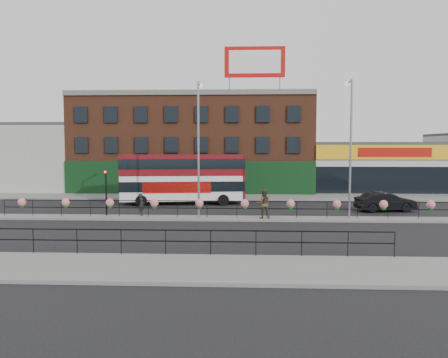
{
  "coord_description": "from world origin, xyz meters",
  "views": [
    {
      "loc": [
        1.45,
        -29.02,
        5.01
      ],
      "look_at": [
        0.0,
        3.0,
        2.5
      ],
      "focal_mm": 35.0,
      "sensor_mm": 36.0,
      "label": 1
    }
  ],
  "objects_px": {
    "lamp_column_east": "(350,136)",
    "double_decker_bus": "(183,174)",
    "pedestrian_a": "(141,204)",
    "pedestrian_b": "(263,204)",
    "car": "(385,202)",
    "lamp_column_west": "(199,137)"
  },
  "relations": [
    {
      "from": "double_decker_bus",
      "to": "car",
      "type": "bearing_deg",
      "value": -11.9
    },
    {
      "from": "double_decker_bus",
      "to": "car",
      "type": "relative_size",
      "value": 2.3
    },
    {
      "from": "double_decker_bus",
      "to": "pedestrian_a",
      "type": "height_order",
      "value": "double_decker_bus"
    },
    {
      "from": "car",
      "to": "lamp_column_east",
      "type": "height_order",
      "value": "lamp_column_east"
    },
    {
      "from": "car",
      "to": "pedestrian_b",
      "type": "bearing_deg",
      "value": 106.14
    },
    {
      "from": "lamp_column_west",
      "to": "lamp_column_east",
      "type": "bearing_deg",
      "value": -0.17
    },
    {
      "from": "pedestrian_a",
      "to": "pedestrian_b",
      "type": "distance_m",
      "value": 8.4
    },
    {
      "from": "pedestrian_a",
      "to": "lamp_column_east",
      "type": "xyz_separation_m",
      "value": [
        14.06,
        -0.28,
        4.66
      ]
    },
    {
      "from": "lamp_column_east",
      "to": "double_decker_bus",
      "type": "bearing_deg",
      "value": 149.24
    },
    {
      "from": "lamp_column_east",
      "to": "pedestrian_a",
      "type": "bearing_deg",
      "value": 178.86
    },
    {
      "from": "car",
      "to": "pedestrian_a",
      "type": "bearing_deg",
      "value": 92.47
    },
    {
      "from": "car",
      "to": "pedestrian_a",
      "type": "distance_m",
      "value": 18.11
    },
    {
      "from": "double_decker_bus",
      "to": "pedestrian_b",
      "type": "relative_size",
      "value": 5.45
    },
    {
      "from": "lamp_column_west",
      "to": "car",
      "type": "bearing_deg",
      "value": 15.67
    },
    {
      "from": "pedestrian_a",
      "to": "lamp_column_west",
      "type": "xyz_separation_m",
      "value": [
        4.02,
        -0.25,
        4.61
      ]
    },
    {
      "from": "pedestrian_a",
      "to": "lamp_column_east",
      "type": "height_order",
      "value": "lamp_column_east"
    },
    {
      "from": "car",
      "to": "lamp_column_east",
      "type": "relative_size",
      "value": 0.5
    },
    {
      "from": "pedestrian_b",
      "to": "lamp_column_west",
      "type": "distance_m",
      "value": 6.21
    },
    {
      "from": "lamp_column_west",
      "to": "pedestrian_a",
      "type": "bearing_deg",
      "value": 176.47
    },
    {
      "from": "pedestrian_b",
      "to": "pedestrian_a",
      "type": "bearing_deg",
      "value": -10.43
    },
    {
      "from": "car",
      "to": "lamp_column_west",
      "type": "height_order",
      "value": "lamp_column_west"
    },
    {
      "from": "car",
      "to": "lamp_column_west",
      "type": "relative_size",
      "value": 0.51
    }
  ]
}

